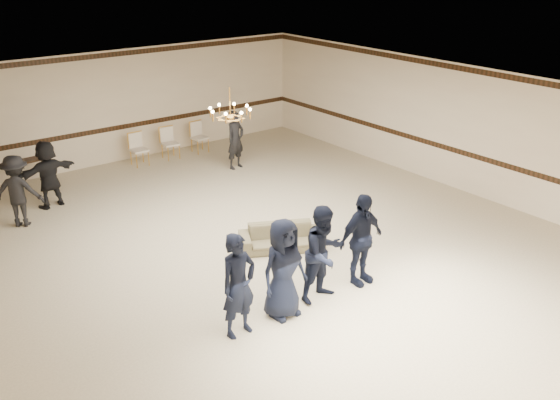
{
  "coord_description": "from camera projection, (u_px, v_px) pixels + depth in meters",
  "views": [
    {
      "loc": [
        -6.72,
        -9.47,
        5.87
      ],
      "look_at": [
        0.15,
        -0.5,
        1.16
      ],
      "focal_mm": 39.32,
      "sensor_mm": 36.0,
      "label": 1
    }
  ],
  "objects": [
    {
      "name": "adult_left",
      "position": [
        18.0,
        191.0,
        13.59
      ],
      "size": [
        1.23,
        1.11,
        1.65
      ],
      "primitive_type": "imported",
      "rotation": [
        0.0,
        0.0,
        2.54
      ],
      "color": "black",
      "rests_on": "floor"
    },
    {
      "name": "chandelier",
      "position": [
        230.0,
        103.0,
        12.59
      ],
      "size": [
        0.94,
        0.94,
        0.89
      ],
      "primitive_type": null,
      "color": "#C28C3E",
      "rests_on": "ceiling"
    },
    {
      "name": "boy_c",
      "position": [
        324.0,
        253.0,
        10.71
      ],
      "size": [
        0.91,
        0.74,
        1.78
      ],
      "primitive_type": "imported",
      "rotation": [
        0.0,
        0.0,
        0.08
      ],
      "color": "black",
      "rests_on": "floor"
    },
    {
      "name": "banquet_chair_left",
      "position": [
        139.0,
        150.0,
        17.51
      ],
      "size": [
        0.45,
        0.45,
        0.93
      ],
      "primitive_type": null,
      "rotation": [
        0.0,
        0.0,
        0.01
      ],
      "color": "#EFE0C9",
      "rests_on": "floor"
    },
    {
      "name": "adult_right",
      "position": [
        236.0,
        140.0,
        17.18
      ],
      "size": [
        0.68,
        0.53,
        1.65
      ],
      "primitive_type": "imported",
      "rotation": [
        0.0,
        0.0,
        0.24
      ],
      "color": "black",
      "rests_on": "floor"
    },
    {
      "name": "settee",
      "position": [
        282.0,
        237.0,
        12.73
      ],
      "size": [
        1.86,
        1.41,
        0.51
      ],
      "primitive_type": "imported",
      "rotation": [
        0.0,
        0.0,
        -0.48
      ],
      "color": "#7D7453",
      "rests_on": "floor"
    },
    {
      "name": "banquet_chair_mid",
      "position": [
        170.0,
        143.0,
        18.07
      ],
      "size": [
        0.49,
        0.49,
        0.93
      ],
      "primitive_type": null,
      "rotation": [
        0.0,
        0.0,
        -0.09
      ],
      "color": "#EFE0C9",
      "rests_on": "floor"
    },
    {
      "name": "room",
      "position": [
        259.0,
        174.0,
        12.35
      ],
      "size": [
        12.01,
        14.01,
        3.21
      ],
      "color": "beige",
      "rests_on": "ground"
    },
    {
      "name": "crown_molding",
      "position": [
        111.0,
        55.0,
        16.9
      ],
      "size": [
        12.0,
        0.02,
        0.14
      ],
      "primitive_type": "cube",
      "color": "#351D10",
      "rests_on": "wall_back"
    },
    {
      "name": "chair_rail",
      "position": [
        119.0,
        128.0,
        17.7
      ],
      "size": [
        12.0,
        0.02,
        0.14
      ],
      "primitive_type": "cube",
      "color": "#351D10",
      "rests_on": "wall_back"
    },
    {
      "name": "console_table",
      "position": [
        30.0,
        173.0,
        16.01
      ],
      "size": [
        0.9,
        0.42,
        0.74
      ],
      "primitive_type": "cube",
      "rotation": [
        0.0,
        0.0,
        0.05
      ],
      "color": "#342011",
      "rests_on": "floor"
    },
    {
      "name": "banquet_chair_right",
      "position": [
        200.0,
        137.0,
        18.63
      ],
      "size": [
        0.48,
        0.48,
        0.93
      ],
      "primitive_type": null,
      "rotation": [
        0.0,
        0.0,
        0.08
      ],
      "color": "#EFE0C9",
      "rests_on": "floor"
    },
    {
      "name": "adult_mid",
      "position": [
        48.0,
        174.0,
        14.61
      ],
      "size": [
        1.59,
        0.74,
        1.65
      ],
      "primitive_type": "imported",
      "rotation": [
        0.0,
        0.0,
        3.31
      ],
      "color": "black",
      "rests_on": "floor"
    },
    {
      "name": "boy_a",
      "position": [
        238.0,
        285.0,
        9.7
      ],
      "size": [
        0.68,
        0.48,
        1.78
      ],
      "primitive_type": "imported",
      "rotation": [
        0.0,
        0.0,
        0.08
      ],
      "color": "black",
      "rests_on": "floor"
    },
    {
      "name": "boy_d",
      "position": [
        361.0,
        239.0,
        11.21
      ],
      "size": [
        1.05,
        0.46,
        1.78
      ],
      "primitive_type": "imported",
      "rotation": [
        0.0,
        0.0,
        0.03
      ],
      "color": "black",
      "rests_on": "floor"
    },
    {
      "name": "boy_b",
      "position": [
        283.0,
        269.0,
        10.2
      ],
      "size": [
        0.89,
        0.6,
        1.78
      ],
      "primitive_type": "imported",
      "rotation": [
        0.0,
        0.0,
        0.05
      ],
      "color": "black",
      "rests_on": "floor"
    }
  ]
}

